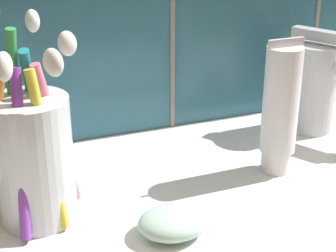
{
  "coord_description": "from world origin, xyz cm",
  "views": [
    {
      "loc": [
        -21.09,
        -40.46,
        29.79
      ],
      "look_at": [
        -4.9,
        1.39,
        9.9
      ],
      "focal_mm": 60.0,
      "sensor_mm": 36.0,
      "label": 1
    }
  ],
  "objects_px": {
    "toothpaste_tube": "(280,108)",
    "soap_bar": "(173,222)",
    "toothbrush_cup": "(32,153)",
    "sink_faucet": "(320,84)"
  },
  "relations": [
    {
      "from": "toothpaste_tube",
      "to": "soap_bar",
      "type": "relative_size",
      "value": 2.28
    },
    {
      "from": "toothbrush_cup",
      "to": "sink_faucet",
      "type": "distance_m",
      "value": 0.35
    },
    {
      "from": "toothbrush_cup",
      "to": "toothpaste_tube",
      "type": "distance_m",
      "value": 0.24
    },
    {
      "from": "sink_faucet",
      "to": "toothpaste_tube",
      "type": "bearing_deg",
      "value": -83.75
    },
    {
      "from": "toothbrush_cup",
      "to": "soap_bar",
      "type": "bearing_deg",
      "value": -33.72
    },
    {
      "from": "toothpaste_tube",
      "to": "sink_faucet",
      "type": "height_order",
      "value": "toothpaste_tube"
    },
    {
      "from": "toothbrush_cup",
      "to": "soap_bar",
      "type": "relative_size",
      "value": 3.12
    },
    {
      "from": "toothpaste_tube",
      "to": "soap_bar",
      "type": "xyz_separation_m",
      "value": [
        -0.14,
        -0.07,
        -0.06
      ]
    },
    {
      "from": "toothpaste_tube",
      "to": "soap_bar",
      "type": "height_order",
      "value": "toothpaste_tube"
    },
    {
      "from": "soap_bar",
      "to": "toothpaste_tube",
      "type": "bearing_deg",
      "value": 25.6
    }
  ]
}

